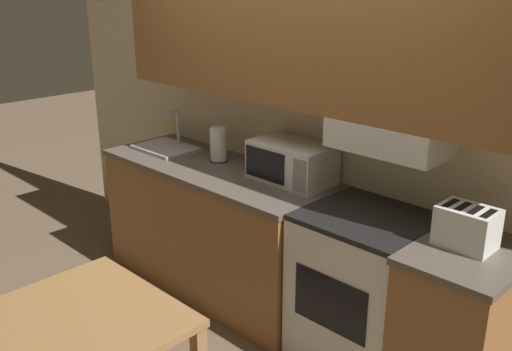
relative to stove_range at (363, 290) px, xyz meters
name	(u,v)px	position (x,y,z in m)	size (l,w,h in m)	color
ground_plane	(308,298)	(-0.64, 0.31, -0.46)	(16.00, 16.00, 0.00)	brown
wall_back	(311,85)	(-0.62, 0.24, 1.05)	(5.32, 0.38, 2.55)	beige
lower_counter_main	(217,228)	(-1.22, -0.01, 0.00)	(1.77, 0.67, 0.92)	#936033
lower_counter_right_stub	(460,334)	(0.58, -0.01, 0.00)	(0.49, 0.67, 0.92)	#936033
stove_range	(363,290)	(0.00, 0.00, 0.00)	(0.66, 0.63, 0.92)	white
microwave	(292,162)	(-0.66, 0.13, 0.58)	(0.52, 0.32, 0.25)	white
toaster	(467,227)	(0.54, 0.01, 0.56)	(0.28, 0.19, 0.20)	white
sink_basin	(166,147)	(-1.78, -0.01, 0.48)	(0.45, 0.33, 0.28)	#B7BABF
paper_towel_roll	(218,145)	(-1.30, 0.08, 0.58)	(0.13, 0.13, 0.24)	black
dining_table	(75,341)	(-0.52, -1.48, 0.15)	(0.85, 0.84, 0.72)	#9E7042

